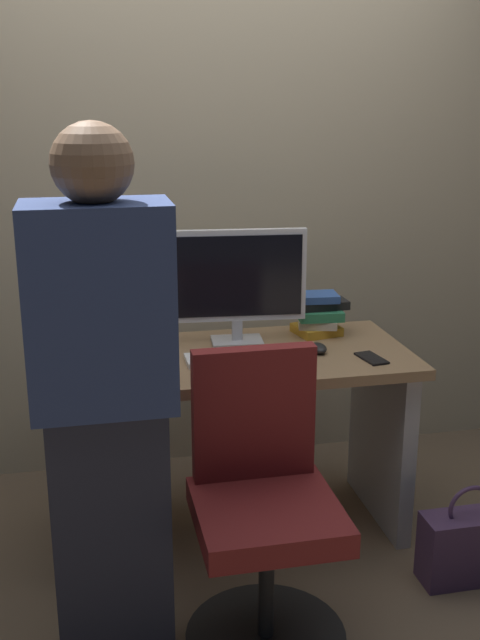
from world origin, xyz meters
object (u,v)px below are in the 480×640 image
monitor (237,280)px  cup_near_keyboard (136,359)px  book_stack (318,315)px  person_at_desk (105,409)px  desk (237,412)px  cell_phone (372,358)px  keyboard (243,357)px  mouse (318,348)px  office_chair (263,515)px  handbag (468,546)px

monitor → cup_near_keyboard: monitor is taller
book_stack → person_at_desk: bearing=-137.3°
desk → book_stack: size_ratio=5.92×
book_stack → cell_phone: bearing=-73.9°
cell_phone → monitor: bearing=137.7°
cup_near_keyboard → desk: bearing=15.4°
keyboard → mouse: (0.30, 0.03, 0.01)m
desk → office_chair: 0.63m
monitor → person_at_desk: bearing=-125.2°
keyboard → person_at_desk: bearing=-132.2°
desk → person_at_desk: (-0.52, -0.64, 0.33)m
monitor → keyboard: size_ratio=1.26×
keyboard → book_stack: 0.45m
book_stack → cell_phone: size_ratio=1.55×
office_chair → keyboard: (0.06, 0.55, 0.33)m
office_chair → person_at_desk: 0.63m
office_chair → monitor: size_ratio=1.74×
office_chair → cup_near_keyboard: 0.72m
office_chair → person_at_desk: size_ratio=0.57×
office_chair → handbag: (0.79, 0.12, -0.29)m
mouse → cup_near_keyboard: (-0.70, -0.06, 0.03)m
book_stack → handbag: book_stack is taller
desk → cup_near_keyboard: cup_near_keyboard is taller
monitor → book_stack: (0.35, 0.06, -0.17)m
office_chair → mouse: (0.36, 0.58, 0.34)m
person_at_desk → keyboard: (0.53, 0.58, -0.08)m
desk → keyboard: size_ratio=3.08×
book_stack → mouse: bearing=-107.2°
monitor → book_stack: 0.40m
cup_near_keyboard → handbag: (1.13, -0.40, -0.66)m
person_at_desk → mouse: size_ratio=16.39×
person_at_desk → mouse: person_at_desk is taller
desk → cell_phone: cell_phone is taller
desk → book_stack: bearing=25.8°
desk → cup_near_keyboard: 0.49m
desk → cell_phone: size_ratio=9.20×
desk → cup_near_keyboard: (-0.39, -0.11, 0.29)m
person_at_desk → cell_phone: (1.00, 0.48, -0.08)m
person_at_desk → handbag: 1.45m
book_stack → handbag: size_ratio=0.59×
keyboard → book_stack: size_ratio=1.92×
person_at_desk → cell_phone: 1.11m
desk → book_stack: (0.38, 0.18, 0.32)m
mouse → handbag: mouse is taller
monitor → handbag: size_ratio=1.43×
cup_near_keyboard → cell_phone: cup_near_keyboard is taller
desk → handbag: bearing=-34.1°
monitor → mouse: 0.41m
person_at_desk → handbag: size_ratio=4.34×
desk → keyboard: keyboard is taller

